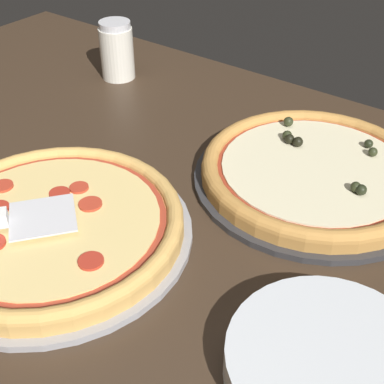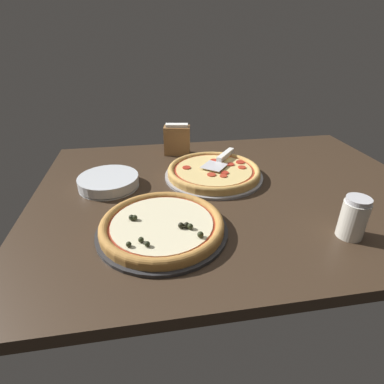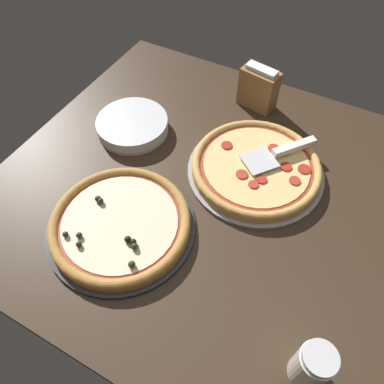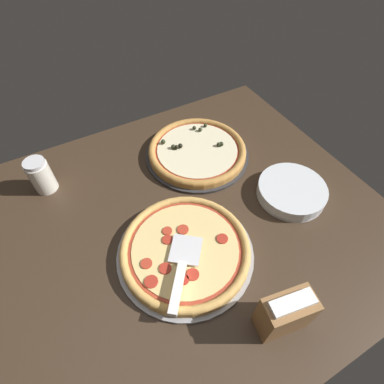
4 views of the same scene
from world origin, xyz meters
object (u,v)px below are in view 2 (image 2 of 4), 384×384
at_px(pizza_front, 214,171).
at_px(plate_stack, 109,182).
at_px(parmesan_shaker, 354,218).
at_px(napkin_holder, 177,140).
at_px(serving_spatula, 223,157).
at_px(pizza_back, 162,224).

distance_m(pizza_front, plate_stack, 0.40).
distance_m(pizza_front, parmesan_shaker, 0.53).
bearing_deg(napkin_holder, pizza_front, 112.06).
distance_m(serving_spatula, napkin_holder, 0.26).
relative_size(pizza_back, serving_spatula, 1.72).
bearing_deg(napkin_holder, serving_spatula, 130.36).
bearing_deg(pizza_front, serving_spatula, -126.04).
height_order(pizza_front, pizza_back, pizza_back).
bearing_deg(serving_spatula, napkin_holder, -49.64).
relative_size(pizza_front, plate_stack, 1.65).
bearing_deg(parmesan_shaker, plate_stack, -31.24).
bearing_deg(parmesan_shaker, pizza_front, -56.69).
xyz_separation_m(parmesan_shaker, napkin_holder, (0.40, -0.71, 0.01)).
height_order(pizza_front, parmesan_shaker, parmesan_shaker).
distance_m(pizza_front, napkin_holder, 0.30).
relative_size(plate_stack, parmesan_shaker, 1.80).
height_order(parmesan_shaker, napkin_holder, napkin_holder).
height_order(plate_stack, napkin_holder, napkin_holder).
relative_size(pizza_front, serving_spatula, 1.75).
bearing_deg(plate_stack, serving_spatula, -167.88).
xyz_separation_m(pizza_front, serving_spatula, (-0.06, -0.08, 0.02)).
distance_m(pizza_front, serving_spatula, 0.10).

